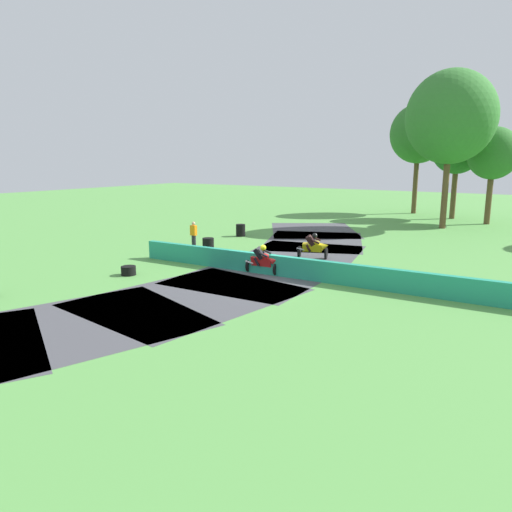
% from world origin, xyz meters
% --- Properties ---
extents(ground_plane, '(120.00, 120.00, 0.00)m').
position_xyz_m(ground_plane, '(0.00, 0.00, 0.00)').
color(ground_plane, '#569947').
extents(track_asphalt, '(11.73, 36.36, 0.01)m').
position_xyz_m(track_asphalt, '(-1.62, -0.05, 0.00)').
color(track_asphalt, '#47474C').
rests_on(track_asphalt, ground).
extents(safety_barrier, '(23.68, 1.00, 0.90)m').
position_xyz_m(safety_barrier, '(5.09, 0.15, 0.45)').
color(safety_barrier, '#239375').
rests_on(safety_barrier, ground).
extents(motorcycle_lead_red, '(1.68, 0.81, 1.43)m').
position_xyz_m(motorcycle_lead_red, '(0.07, -0.09, 0.65)').
color(motorcycle_lead_red, black).
rests_on(motorcycle_lead_red, ground).
extents(motorcycle_chase_yellow, '(1.72, 1.09, 1.43)m').
position_xyz_m(motorcycle_chase_yellow, '(0.46, 4.18, 0.65)').
color(motorcycle_chase_yellow, black).
rests_on(motorcycle_chase_yellow, ground).
extents(tire_stack_mid_a, '(0.65, 0.65, 0.40)m').
position_xyz_m(tire_stack_mid_a, '(-4.85, -3.49, 0.20)').
color(tire_stack_mid_a, black).
rests_on(tire_stack_mid_a, ground).
extents(tire_stack_mid_b, '(0.63, 0.63, 0.80)m').
position_xyz_m(tire_stack_mid_b, '(-5.16, 2.55, 0.40)').
color(tire_stack_mid_b, black).
rests_on(tire_stack_mid_b, ground).
extents(tire_stack_far, '(0.61, 0.61, 0.80)m').
position_xyz_m(tire_stack_far, '(-6.86, 8.14, 0.40)').
color(tire_stack_far, black).
rests_on(tire_stack_far, ground).
extents(track_marshal, '(0.34, 0.24, 1.63)m').
position_xyz_m(track_marshal, '(-6.19, 2.56, 0.82)').
color(track_marshal, '#232328').
rests_on(track_marshal, ground).
extents(tree_far_left, '(5.13, 5.13, 10.02)m').
position_xyz_m(tree_far_left, '(-0.92, 28.35, 7.30)').
color(tree_far_left, brown).
rests_on(tree_far_left, ground).
extents(tree_far_right, '(3.81, 3.81, 7.49)m').
position_xyz_m(tree_far_right, '(6.02, 23.69, 5.44)').
color(tree_far_right, brown).
rests_on(tree_far_right, ground).
extents(tree_mid_rise, '(4.22, 4.22, 8.23)m').
position_xyz_m(tree_mid_rise, '(2.98, 25.94, 5.98)').
color(tree_mid_rise, brown).
rests_on(tree_mid_rise, ground).
extents(tree_behind_barrier, '(6.29, 6.29, 11.27)m').
position_xyz_m(tree_behind_barrier, '(3.59, 19.37, 7.95)').
color(tree_behind_barrier, brown).
rests_on(tree_behind_barrier, ground).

